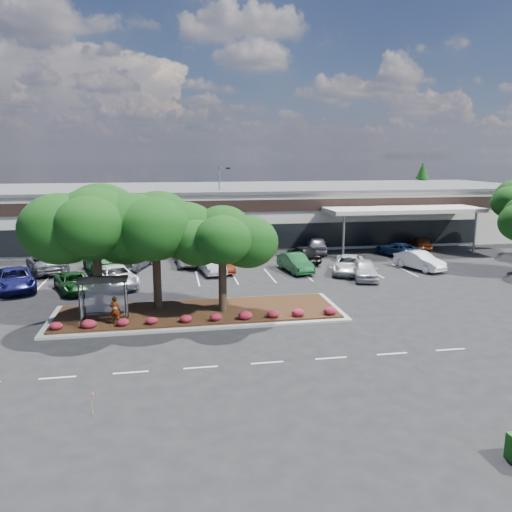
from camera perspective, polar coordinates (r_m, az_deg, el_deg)
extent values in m
plane|color=black|center=(28.07, -1.93, -9.01)|extent=(160.00, 160.00, 0.00)
cube|color=beige|center=(60.56, -6.49, 4.85)|extent=(80.00, 20.00, 6.00)
cube|color=#505052|center=(60.29, -6.55, 7.78)|extent=(80.40, 20.40, 0.30)
cube|color=black|center=(50.40, -5.81, 5.63)|extent=(80.00, 0.25, 1.20)
cube|color=black|center=(50.81, -5.74, 2.03)|extent=(60.00, 0.18, 2.60)
cube|color=red|center=(50.25, -12.67, 5.39)|extent=(6.00, 0.12, 1.00)
cube|color=beige|center=(53.39, 16.43, 5.11)|extent=(16.00, 5.00, 0.40)
cylinder|color=slate|center=(49.11, 9.97, 2.19)|extent=(0.24, 0.24, 4.20)
cylinder|color=slate|center=(55.44, 23.72, 2.43)|extent=(0.24, 0.24, 4.20)
cube|color=#989994|center=(31.63, -6.57, -6.56)|extent=(18.00, 6.00, 0.15)
cube|color=#3C2713|center=(31.60, -6.58, -6.35)|extent=(17.20, 5.20, 0.12)
cube|color=silver|center=(24.68, -21.73, -12.78)|extent=(1.60, 0.12, 0.01)
cube|color=silver|center=(24.21, -14.12, -12.77)|extent=(1.60, 0.12, 0.01)
cube|color=silver|center=(24.16, -6.35, -12.53)|extent=(1.60, 0.12, 0.01)
cube|color=silver|center=(24.53, 1.30, -12.08)|extent=(1.60, 0.12, 0.01)
cube|color=silver|center=(25.31, 8.57, -11.46)|extent=(1.60, 0.12, 0.01)
cube|color=silver|center=(26.45, 15.28, -10.71)|extent=(1.60, 0.12, 0.01)
cube|color=silver|center=(27.91, 21.33, -9.92)|extent=(1.60, 0.12, 0.01)
cube|color=silver|center=(42.74, -27.22, -3.14)|extent=(0.12, 5.00, 0.01)
cube|color=silver|center=(41.93, -23.31, -3.06)|extent=(0.12, 5.00, 0.01)
cube|color=silver|center=(41.33, -19.26, -2.96)|extent=(0.12, 5.00, 0.01)
cube|color=silver|center=(40.94, -15.11, -2.85)|extent=(0.12, 5.00, 0.01)
cube|color=silver|center=(40.76, -10.91, -2.72)|extent=(0.12, 5.00, 0.01)
cube|color=silver|center=(40.81, -6.69, -2.57)|extent=(0.12, 5.00, 0.01)
cube|color=silver|center=(41.08, -2.51, -2.41)|extent=(0.12, 5.00, 0.01)
cube|color=silver|center=(41.56, 1.60, -2.24)|extent=(0.12, 5.00, 0.01)
cube|color=silver|center=(42.25, 5.59, -2.07)|extent=(0.12, 5.00, 0.01)
cube|color=silver|center=(43.14, 9.44, -1.89)|extent=(0.12, 5.00, 0.01)
cube|color=silver|center=(44.21, 13.11, -1.71)|extent=(0.12, 5.00, 0.01)
cube|color=silver|center=(45.46, 16.60, -1.54)|extent=(0.12, 5.00, 0.01)
cylinder|color=black|center=(31.08, -19.13, -4.70)|extent=(0.08, 0.08, 2.50)
cylinder|color=black|center=(30.76, -14.52, -4.59)|extent=(0.08, 0.08, 2.50)
cylinder|color=black|center=(29.84, -19.51, -5.37)|extent=(0.08, 0.08, 2.50)
cylinder|color=black|center=(29.52, -14.71, -5.27)|extent=(0.08, 0.08, 2.50)
cube|color=black|center=(29.95, -17.12, -2.61)|extent=(2.75, 1.55, 0.10)
cube|color=silver|center=(30.86, -16.85, -4.42)|extent=(2.30, 0.03, 2.00)
cube|color=black|center=(30.74, -16.84, -6.28)|extent=(2.00, 0.35, 0.06)
cone|color=#11330D|center=(79.71, 18.37, 6.97)|extent=(3.96, 3.96, 9.00)
imported|color=#594C47|center=(29.93, -15.82, -5.96)|extent=(0.66, 0.49, 1.64)
cube|color=#989994|center=(54.26, -4.12, 1.15)|extent=(0.50, 0.50, 0.40)
cylinder|color=slate|center=(53.66, -4.19, 5.75)|extent=(0.14, 0.14, 8.33)
cube|color=slate|center=(53.51, -3.77, 10.04)|extent=(0.92, 0.30, 0.14)
cube|color=black|center=(53.62, -3.24, 9.98)|extent=(0.48, 0.34, 0.18)
cube|color=tan|center=(20.84, -18.20, -15.80)|extent=(0.03, 0.03, 0.89)
cube|color=#EB3D82|center=(20.67, -18.13, -14.88)|extent=(0.02, 0.14, 0.18)
imported|color=#151753|center=(41.14, -25.90, -2.40)|extent=(4.43, 6.32, 1.60)
imported|color=#134417|center=(39.03, -20.10, -2.84)|extent=(3.77, 5.25, 1.33)
imported|color=white|center=(39.63, -15.70, -2.22)|extent=(4.22, 6.00, 1.52)
imported|color=#B7B7B7|center=(42.55, -5.15, -0.90)|extent=(2.34, 4.91, 1.55)
imported|color=#62210E|center=(43.04, -3.99, -0.76)|extent=(1.98, 4.74, 1.53)
imported|color=#164E23|center=(42.95, 4.52, -0.77)|extent=(2.39, 4.95, 1.56)
imported|color=beige|center=(41.20, 12.31, -1.52)|extent=(2.91, 4.88, 1.56)
imported|color=silver|center=(43.08, 10.53, -0.95)|extent=(4.40, 5.84, 1.47)
imported|color=white|center=(45.95, 18.18, -0.50)|extent=(3.22, 5.04, 1.57)
imported|color=#56575E|center=(46.21, -22.79, -0.70)|extent=(4.76, 6.57, 1.66)
imported|color=#164F21|center=(45.05, -17.50, -0.70)|extent=(3.61, 5.74, 1.55)
imported|color=slate|center=(45.52, -13.96, -0.39)|extent=(4.16, 6.08, 1.54)
imported|color=#B3B3B3|center=(46.01, -7.58, -0.06)|extent=(2.85, 5.56, 1.50)
imported|color=silver|center=(49.89, -1.50, 0.84)|extent=(3.10, 4.29, 1.36)
imported|color=black|center=(46.74, 5.43, 0.25)|extent=(2.56, 5.01, 1.63)
imported|color=#5A5861|center=(51.28, 7.01, 1.24)|extent=(3.20, 5.32, 1.69)
imported|color=navy|center=(51.60, 15.85, 0.75)|extent=(3.75, 5.28, 1.34)
imported|color=#672B11|center=(55.72, 18.32, 1.41)|extent=(2.71, 4.48, 1.43)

